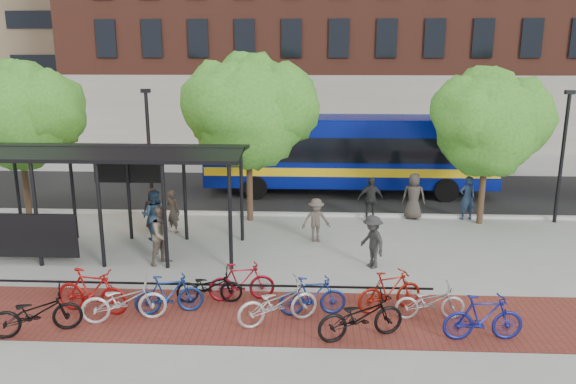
{
  "coord_description": "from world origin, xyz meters",
  "views": [
    {
      "loc": [
        -0.49,
        -17.99,
        6.57
      ],
      "look_at": [
        -1.41,
        1.6,
        1.6
      ],
      "focal_mm": 35.0,
      "sensor_mm": 36.0,
      "label": 1
    }
  ],
  "objects_px": {
    "bike_8": "(361,316)",
    "pedestrian_7": "(467,198)",
    "tree_b": "(251,107)",
    "bike_11": "(483,318)",
    "bike_7": "(312,296)",
    "pedestrian_0": "(153,209)",
    "pedestrian_4": "(370,199)",
    "bike_3": "(169,294)",
    "tree_a": "(20,112)",
    "pedestrian_3": "(316,220)",
    "pedestrian_6": "(414,196)",
    "pedestrian_2": "(154,215)",
    "bike_4": "(209,286)",
    "bike_6": "(278,303)",
    "bus_shelter": "(78,164)",
    "bike_1": "(92,291)",
    "bike_2": "(124,300)",
    "bus": "(349,150)",
    "pedestrian_8": "(163,235)",
    "pedestrian_1": "(173,211)",
    "lamp_post_right": "(563,153)",
    "bike_5": "(242,282)",
    "lamp_post_left": "(149,150)",
    "bike_10": "(430,301)",
    "tree_c": "(490,119)",
    "pedestrian_9": "(372,242)",
    "bike_9": "(390,291)"
  },
  "relations": [
    {
      "from": "lamp_post_left",
      "to": "bike_11",
      "type": "bearing_deg",
      "value": -42.33
    },
    {
      "from": "bike_8",
      "to": "pedestrian_7",
      "type": "xyz_separation_m",
      "value": [
        4.96,
        9.78,
        0.33
      ]
    },
    {
      "from": "tree_a",
      "to": "pedestrian_0",
      "type": "relative_size",
      "value": 3.93
    },
    {
      "from": "bike_4",
      "to": "pedestrian_1",
      "type": "bearing_deg",
      "value": 16.49
    },
    {
      "from": "pedestrian_8",
      "to": "bike_8",
      "type": "bearing_deg",
      "value": -90.21
    },
    {
      "from": "pedestrian_8",
      "to": "bike_1",
      "type": "bearing_deg",
      "value": -157.78
    },
    {
      "from": "pedestrian_0",
      "to": "pedestrian_2",
      "type": "relative_size",
      "value": 0.87
    },
    {
      "from": "tree_c",
      "to": "lamp_post_left",
      "type": "height_order",
      "value": "tree_c"
    },
    {
      "from": "bus_shelter",
      "to": "pedestrian_9",
      "type": "relative_size",
      "value": 6.32
    },
    {
      "from": "bike_8",
      "to": "pedestrian_7",
      "type": "height_order",
      "value": "pedestrian_7"
    },
    {
      "from": "tree_b",
      "to": "bike_8",
      "type": "relative_size",
      "value": 3.04
    },
    {
      "from": "pedestrian_6",
      "to": "pedestrian_3",
      "type": "bearing_deg",
      "value": 49.92
    },
    {
      "from": "pedestrian_4",
      "to": "bike_2",
      "type": "bearing_deg",
      "value": -136.5
    },
    {
      "from": "lamp_post_left",
      "to": "bike_9",
      "type": "height_order",
      "value": "lamp_post_left"
    },
    {
      "from": "bike_3",
      "to": "pedestrian_0",
      "type": "height_order",
      "value": "pedestrian_0"
    },
    {
      "from": "bike_2",
      "to": "bike_10",
      "type": "xyz_separation_m",
      "value": [
        7.61,
        0.47,
        -0.08
      ]
    },
    {
      "from": "pedestrian_4",
      "to": "pedestrian_7",
      "type": "height_order",
      "value": "pedestrian_7"
    },
    {
      "from": "bike_3",
      "to": "bike_8",
      "type": "bearing_deg",
      "value": -117.05
    },
    {
      "from": "bike_2",
      "to": "pedestrian_7",
      "type": "relative_size",
      "value": 1.16
    },
    {
      "from": "bus_shelter",
      "to": "tree_b",
      "type": "xyz_separation_m",
      "value": [
        5.23,
        3.83,
        1.46
      ]
    },
    {
      "from": "bus_shelter",
      "to": "bike_11",
      "type": "distance_m",
      "value": 13.05
    },
    {
      "from": "tree_a",
      "to": "pedestrian_3",
      "type": "distance_m",
      "value": 12.28
    },
    {
      "from": "tree_a",
      "to": "pedestrian_1",
      "type": "distance_m",
      "value": 7.34
    },
    {
      "from": "tree_c",
      "to": "lamp_post_left",
      "type": "xyz_separation_m",
      "value": [
        -13.09,
        0.25,
        -1.31
      ]
    },
    {
      "from": "bike_2",
      "to": "pedestrian_6",
      "type": "relative_size",
      "value": 1.12
    },
    {
      "from": "lamp_post_right",
      "to": "bike_5",
      "type": "height_order",
      "value": "lamp_post_right"
    },
    {
      "from": "pedestrian_1",
      "to": "pedestrian_2",
      "type": "xyz_separation_m",
      "value": [
        -0.48,
        -0.83,
        0.1
      ]
    },
    {
      "from": "bike_4",
      "to": "pedestrian_8",
      "type": "distance_m",
      "value": 3.4
    },
    {
      "from": "bike_8",
      "to": "bike_2",
      "type": "bearing_deg",
      "value": 64.92
    },
    {
      "from": "bike_4",
      "to": "tree_c",
      "type": "bearing_deg",
      "value": -56.65
    },
    {
      "from": "bike_8",
      "to": "bike_1",
      "type": "bearing_deg",
      "value": 62.39
    },
    {
      "from": "bike_4",
      "to": "bike_6",
      "type": "bearing_deg",
      "value": -125.61
    },
    {
      "from": "tree_b",
      "to": "bike_11",
      "type": "relative_size",
      "value": 3.45
    },
    {
      "from": "bike_4",
      "to": "pedestrian_1",
      "type": "distance_m",
      "value": 6.37
    },
    {
      "from": "bus",
      "to": "pedestrian_4",
      "type": "distance_m",
      "value": 4.69
    },
    {
      "from": "tree_b",
      "to": "bike_7",
      "type": "xyz_separation_m",
      "value": [
        2.42,
        -8.19,
        -3.94
      ]
    },
    {
      "from": "bike_8",
      "to": "pedestrian_3",
      "type": "distance_m",
      "value": 6.92
    },
    {
      "from": "bus",
      "to": "pedestrian_2",
      "type": "xyz_separation_m",
      "value": [
        -7.28,
        -7.13,
        -1.16
      ]
    },
    {
      "from": "pedestrian_0",
      "to": "pedestrian_4",
      "type": "distance_m",
      "value": 8.38
    },
    {
      "from": "bike_7",
      "to": "pedestrian_0",
      "type": "bearing_deg",
      "value": 33.19
    },
    {
      "from": "lamp_post_right",
      "to": "pedestrian_2",
      "type": "xyz_separation_m",
      "value": [
        -15.13,
        -2.79,
        -1.85
      ]
    },
    {
      "from": "bike_9",
      "to": "bike_11",
      "type": "distance_m",
      "value": 2.44
    },
    {
      "from": "bike_11",
      "to": "pedestrian_2",
      "type": "height_order",
      "value": "pedestrian_2"
    },
    {
      "from": "pedestrian_3",
      "to": "bike_11",
      "type": "bearing_deg",
      "value": -73.73
    },
    {
      "from": "pedestrian_4",
      "to": "pedestrian_1",
      "type": "bearing_deg",
      "value": -174.78
    },
    {
      "from": "bike_7",
      "to": "pedestrian_4",
      "type": "bearing_deg",
      "value": -23.22
    },
    {
      "from": "lamp_post_left",
      "to": "bike_6",
      "type": "bearing_deg",
      "value": -57.62
    },
    {
      "from": "tree_a",
      "to": "bike_10",
      "type": "height_order",
      "value": "tree_a"
    },
    {
      "from": "bike_1",
      "to": "bike_2",
      "type": "distance_m",
      "value": 1.04
    },
    {
      "from": "pedestrian_3",
      "to": "pedestrian_1",
      "type": "bearing_deg",
      "value": 158.22
    }
  ]
}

